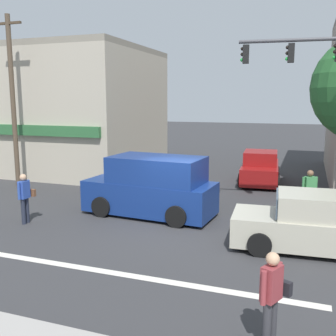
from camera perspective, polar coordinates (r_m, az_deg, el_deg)
The scene contains 10 objects.
ground_plane at distance 12.61m, azimuth 0.79°, elevation -8.89°, with size 120.00×120.00×0.00m, color #333335.
lane_marking_stripe at distance 9.60m, azimuth -6.24°, elevation -15.14°, with size 9.00×0.24×0.01m, color silver.
building_left_block at distance 24.71m, azimuth -16.75°, elevation 8.05°, with size 11.98×8.33×6.92m.
utility_pole_near_left at distance 19.61m, azimuth -21.59°, elevation 9.18°, with size 1.40×0.22×7.82m.
van_parked_curbside at distance 13.89m, azimuth -2.36°, elevation -2.84°, with size 4.73×2.31×2.11m.
sedan_crossing_rightbound at distance 19.95m, azimuth 13.23°, elevation -0.07°, with size 2.12×4.22×1.58m.
sedan_waiting_far at distance 11.44m, azimuth 19.93°, elevation -7.75°, with size 4.21×2.11×1.58m.
pedestrian_foreground_with_bag at distance 6.88m, azimuth 14.85°, elevation -17.27°, with size 0.50×0.65×1.67m.
pedestrian_mid_crossing at distance 13.80m, azimuth -20.07°, elevation -3.74°, with size 0.29×0.67×1.67m.
pedestrian_far_side at distance 14.52m, azimuth 19.82°, elevation -3.09°, with size 0.51×0.37×1.67m.
Camera 1 is at (3.87, -11.30, 4.05)m, focal length 42.00 mm.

